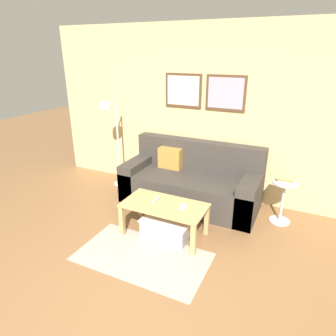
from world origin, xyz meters
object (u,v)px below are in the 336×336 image
(coffee_table, at_px, (164,210))
(side_table, at_px, (283,198))
(couch, at_px, (191,183))
(cell_phone, at_px, (183,207))
(remote_control, at_px, (156,199))
(storage_bin, at_px, (167,228))
(floor_lamp, at_px, (111,129))
(book_stack, at_px, (286,179))

(coffee_table, height_order, side_table, side_table)
(couch, height_order, cell_phone, couch)
(remote_control, relative_size, cell_phone, 1.07)
(storage_bin, relative_size, cell_phone, 4.27)
(coffee_table, relative_size, side_table, 1.77)
(floor_lamp, height_order, book_stack, floor_lamp)
(storage_bin, distance_m, side_table, 1.59)
(coffee_table, bearing_deg, floor_lamp, 147.47)
(couch, height_order, book_stack, couch)
(cell_phone, bearing_deg, side_table, 31.88)
(side_table, height_order, remote_control, side_table)
(couch, xyz_separation_m, book_stack, (1.30, 0.02, 0.31))
(storage_bin, xyz_separation_m, cell_phone, (0.18, 0.08, 0.30))
(coffee_table, height_order, remote_control, remote_control)
(remote_control, bearing_deg, coffee_table, -22.50)
(floor_lamp, bearing_deg, coffee_table, -32.53)
(book_stack, bearing_deg, remote_control, -147.68)
(floor_lamp, height_order, side_table, floor_lamp)
(coffee_table, xyz_separation_m, storage_bin, (0.05, -0.04, -0.22))
(couch, distance_m, storage_bin, 1.00)
(side_table, relative_size, remote_control, 3.87)
(couch, bearing_deg, remote_control, -97.70)
(floor_lamp, xyz_separation_m, side_table, (2.63, 0.08, -0.67))
(coffee_table, xyz_separation_m, book_stack, (1.28, 0.96, 0.27))
(couch, relative_size, cell_phone, 14.25)
(coffee_table, relative_size, book_stack, 4.51)
(side_table, distance_m, book_stack, 0.27)
(remote_control, bearing_deg, floor_lamp, 147.73)
(side_table, bearing_deg, storage_bin, -141.38)
(couch, distance_m, remote_control, 0.89)
(coffee_table, bearing_deg, remote_control, 156.31)
(couch, xyz_separation_m, cell_phone, (0.25, -0.90, 0.11))
(side_table, bearing_deg, coffee_table, -143.57)
(book_stack, relative_size, cell_phone, 1.63)
(couch, height_order, storage_bin, couch)
(remote_control, bearing_deg, couch, 83.49)
(storage_bin, height_order, book_stack, book_stack)
(side_table, bearing_deg, couch, -179.92)
(couch, bearing_deg, book_stack, 0.96)
(book_stack, height_order, remote_control, book_stack)
(floor_lamp, distance_m, book_stack, 2.67)
(side_table, bearing_deg, book_stack, 75.13)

